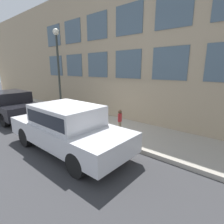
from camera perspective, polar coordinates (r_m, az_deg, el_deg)
ground_plane at (r=8.27m, az=-7.04°, el=-7.70°), size 80.00×80.00×0.00m
sidewalk at (r=9.22m, az=-0.42°, el=-4.78°), size 2.89×60.00×0.16m
building_facade at (r=10.04m, az=5.86°, el=19.39°), size 0.33×40.00×8.00m
fire_hydrant at (r=8.03m, az=-2.56°, el=-4.02°), size 0.38×0.48×0.79m
person at (r=7.98m, az=2.57°, el=-2.29°), size 0.26×0.17×1.08m
parked_car_silver_near at (r=6.73m, az=-14.36°, el=-4.37°), size 2.03×5.20×1.75m
parked_car_charcoal_far at (r=12.52m, az=-30.33°, el=2.40°), size 2.04×4.90×1.70m
street_lamp at (r=11.06m, az=-17.16°, el=14.90°), size 0.36×0.36×5.08m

